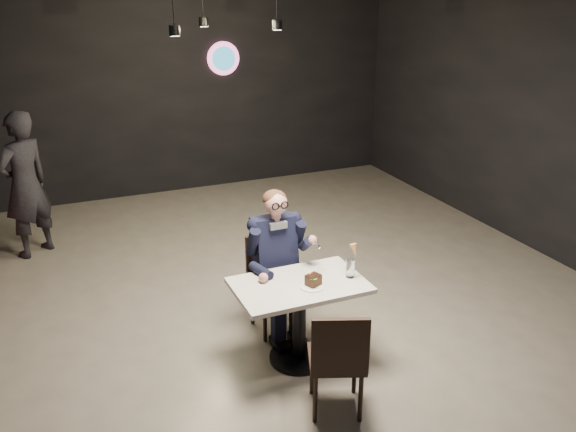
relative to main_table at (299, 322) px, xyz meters
name	(u,v)px	position (x,y,z in m)	size (l,w,h in m)	color
floor	(292,330)	(0.14, 0.47, -0.38)	(9.00, 9.00, 0.00)	gray
wall_sign	(223,58)	(0.94, 4.94, 1.62)	(0.50, 0.06, 0.50)	pink
pendant_lights	(218,4)	(0.14, 2.47, 2.51)	(1.40, 1.20, 0.36)	black
main_table	(299,322)	(0.00, 0.00, 0.00)	(1.10, 0.70, 0.75)	silver
chair_far	(275,286)	(0.00, 0.55, 0.09)	(0.42, 0.46, 0.92)	black
chair_near	(336,357)	(0.00, -0.69, 0.09)	(0.42, 0.46, 0.92)	black
seated_man	(275,260)	(0.00, 0.55, 0.34)	(0.60, 0.80, 1.44)	black
dessert_plate	(312,287)	(0.07, -0.10, 0.38)	(0.20, 0.20, 0.01)	white
cake_slice	(313,280)	(0.09, -0.09, 0.43)	(0.11, 0.09, 0.08)	black
mint_leaf	(314,279)	(0.07, -0.13, 0.47)	(0.06, 0.04, 0.01)	#30842B
sundae_glass	(350,268)	(0.45, -0.06, 0.46)	(0.07, 0.07, 0.16)	silver
wafer_cone	(354,251)	(0.47, -0.07, 0.62)	(0.06, 0.06, 0.12)	tan
passerby	(25,185)	(-2.05, 3.29, 0.50)	(0.64, 0.42, 1.75)	black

